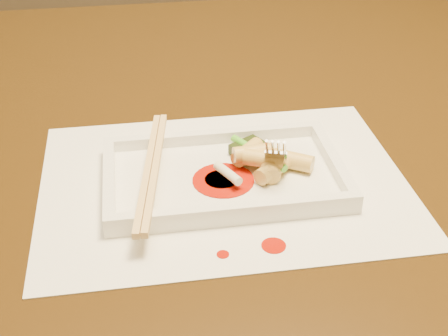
{
  "coord_description": "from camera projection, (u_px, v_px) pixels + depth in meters",
  "views": [
    {
      "loc": [
        -0.14,
        -0.74,
        1.14
      ],
      "look_at": [
        -0.06,
        -0.18,
        0.77
      ],
      "focal_mm": 50.0,
      "sensor_mm": 36.0,
      "label": 1
    }
  ],
  "objects": [
    {
      "name": "plate_rim_left",
      "position": [
        109.0,
        180.0,
        0.66
      ],
      "size": [
        0.01,
        0.14,
        0.01
      ],
      "primitive_type": "cube",
      "color": "white",
      "rests_on": "plate_base"
    },
    {
      "name": "table",
      "position": [
        244.0,
        169.0,
        0.9
      ],
      "size": [
        1.4,
        0.9,
        0.75
      ],
      "color": "black",
      "rests_on": "ground"
    },
    {
      "name": "rice_cake_5",
      "position": [
        264.0,
        159.0,
        0.68
      ],
      "size": [
        0.05,
        0.04,
        0.02
      ],
      "primitive_type": "cylinder",
      "rotation": [
        1.57,
        0.0,
        1.11
      ],
      "color": "#E1C769",
      "rests_on": "plate_base"
    },
    {
      "name": "rice_cake_2",
      "position": [
        253.0,
        153.0,
        0.69
      ],
      "size": [
        0.05,
        0.02,
        0.02
      ],
      "primitive_type": "cylinder",
      "rotation": [
        1.57,
        0.0,
        1.65
      ],
      "color": "#E1C769",
      "rests_on": "plate_base"
    },
    {
      "name": "chopstick_b",
      "position": [
        155.0,
        168.0,
        0.66
      ],
      "size": [
        0.04,
        0.23,
        0.01
      ],
      "primitive_type": "cube",
      "rotation": [
        0.0,
        0.0,
        -0.15
      ],
      "color": "#DCB26E",
      "rests_on": "plate_rim_near"
    },
    {
      "name": "sauce_blob_1",
      "position": [
        223.0,
        180.0,
        0.67
      ],
      "size": [
        0.07,
        0.07,
        0.0
      ],
      "primitive_type": "cylinder",
      "color": "#AB1405",
      "rests_on": "plate_base"
    },
    {
      "name": "rice_cake_4",
      "position": [
        268.0,
        165.0,
        0.68
      ],
      "size": [
        0.02,
        0.05,
        0.02
      ],
      "primitive_type": "cylinder",
      "rotation": [
        1.57,
        0.0,
        3.13
      ],
      "color": "#E1C769",
      "rests_on": "plate_base"
    },
    {
      "name": "veg_piece",
      "position": [
        249.0,
        148.0,
        0.72
      ],
      "size": [
        0.05,
        0.04,
        0.01
      ],
      "primitive_type": "cube",
      "rotation": [
        0.0,
        0.0,
        0.54
      ],
      "color": "black",
      "rests_on": "plate_base"
    },
    {
      "name": "scallion_white",
      "position": [
        228.0,
        173.0,
        0.67
      ],
      "size": [
        0.03,
        0.04,
        0.01
      ],
      "primitive_type": "cylinder",
      "rotation": [
        1.57,
        0.0,
        0.46
      ],
      "color": "#EAEACC",
      "rests_on": "plate_base"
    },
    {
      "name": "rice_cake_1",
      "position": [
        274.0,
        169.0,
        0.68
      ],
      "size": [
        0.05,
        0.05,
        0.02
      ],
      "primitive_type": "cylinder",
      "rotation": [
        1.57,
        0.0,
        2.26
      ],
      "color": "#E1C769",
      "rests_on": "plate_base"
    },
    {
      "name": "scallion_green",
      "position": [
        258.0,
        153.0,
        0.7
      ],
      "size": [
        0.05,
        0.08,
        0.01
      ],
      "primitive_type": "cylinder",
      "rotation": [
        1.57,
        0.0,
        0.54
      ],
      "color": "#41A71B",
      "rests_on": "plate_base"
    },
    {
      "name": "sauce_blob_0",
      "position": [
        221.0,
        180.0,
        0.68
      ],
      "size": [
        0.04,
        0.04,
        0.0
      ],
      "primitive_type": "cylinder",
      "color": "#AB1405",
      "rests_on": "plate_base"
    },
    {
      "name": "placemat",
      "position": [
        224.0,
        182.0,
        0.69
      ],
      "size": [
        0.4,
        0.3,
        0.0
      ],
      "primitive_type": "cube",
      "color": "white",
      "rests_on": "table"
    },
    {
      "name": "plate_rim_far",
      "position": [
        214.0,
        137.0,
        0.74
      ],
      "size": [
        0.26,
        0.01,
        0.01
      ],
      "primitive_type": "cube",
      "color": "white",
      "rests_on": "plate_base"
    },
    {
      "name": "plate_base",
      "position": [
        224.0,
        179.0,
        0.69
      ],
      "size": [
        0.26,
        0.16,
        0.01
      ],
      "primitive_type": "cube",
      "color": "white",
      "rests_on": "placemat"
    },
    {
      "name": "chopstick_a",
      "position": [
        148.0,
        169.0,
        0.66
      ],
      "size": [
        0.04,
        0.23,
        0.01
      ],
      "primitive_type": "cube",
      "rotation": [
        0.0,
        0.0,
        -0.15
      ],
      "color": "#DCB26E",
      "rests_on": "plate_rim_near"
    },
    {
      "name": "rice_cake_0",
      "position": [
        292.0,
        160.0,
        0.69
      ],
      "size": [
        0.05,
        0.04,
        0.02
      ],
      "primitive_type": "cylinder",
      "rotation": [
        1.57,
        0.0,
        1.02
      ],
      "color": "#E1C769",
      "rests_on": "plate_base"
    },
    {
      "name": "sauce_splatter_a",
      "position": [
        274.0,
        246.0,
        0.6
      ],
      "size": [
        0.02,
        0.02,
        0.0
      ],
      "primitive_type": "cylinder",
      "color": "#AB1405",
      "rests_on": "placemat"
    },
    {
      "name": "plate_rim_right",
      "position": [
        334.0,
        161.0,
        0.7
      ],
      "size": [
        0.01,
        0.14,
        0.01
      ],
      "primitive_type": "cube",
      "color": "white",
      "rests_on": "plate_base"
    },
    {
      "name": "fork",
      "position": [
        286.0,
        103.0,
        0.67
      ],
      "size": [
        0.09,
        0.1,
        0.14
      ],
      "primitive_type": null,
      "color": "silver",
      "rests_on": "plate_base"
    },
    {
      "name": "plate_rim_near",
      "position": [
        236.0,
        211.0,
        0.62
      ],
      "size": [
        0.26,
        0.01,
        0.01
      ],
      "primitive_type": "cube",
      "color": "white",
      "rests_on": "plate_base"
    },
    {
      "name": "sauce_splatter_b",
      "position": [
        223.0,
        254.0,
        0.59
      ],
      "size": [
        0.01,
        0.01,
        0.0
      ],
      "primitive_type": "cylinder",
      "color": "#AB1405",
      "rests_on": "placemat"
    },
    {
      "name": "rice_cake_3",
      "position": [
        248.0,
        152.0,
        0.7
      ],
      "size": [
        0.04,
        0.04,
        0.02
      ],
      "primitive_type": "cylinder",
      "rotation": [
        1.57,
        0.0,
        2.36
      ],
      "color": "#E1C769",
      "rests_on": "plate_base"
    }
  ]
}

